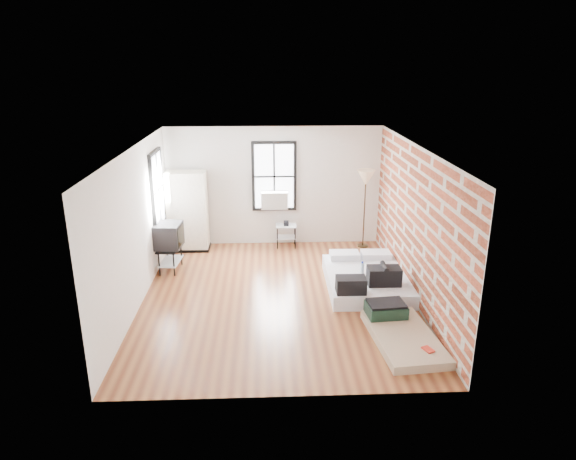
{
  "coord_description": "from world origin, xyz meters",
  "views": [
    {
      "loc": [
        -0.19,
        -8.73,
        4.25
      ],
      "look_at": [
        0.21,
        0.3,
        1.22
      ],
      "focal_mm": 32.0,
      "sensor_mm": 36.0,
      "label": 1
    }
  ],
  "objects_px": {
    "wardrobe": "(188,211)",
    "floor_lamp": "(366,181)",
    "mattress_main": "(367,278)",
    "mattress_bare": "(399,330)",
    "side_table": "(286,230)",
    "tv_stand": "(169,237)"
  },
  "relations": [
    {
      "from": "mattress_main",
      "to": "mattress_bare",
      "type": "distance_m",
      "value": 1.91
    },
    {
      "from": "mattress_main",
      "to": "tv_stand",
      "type": "xyz_separation_m",
      "value": [
        -3.96,
        1.02,
        0.55
      ]
    },
    {
      "from": "wardrobe",
      "to": "mattress_bare",
      "type": "bearing_deg",
      "value": -46.47
    },
    {
      "from": "side_table",
      "to": "tv_stand",
      "type": "distance_m",
      "value": 2.84
    },
    {
      "from": "mattress_main",
      "to": "tv_stand",
      "type": "relative_size",
      "value": 2.05
    },
    {
      "from": "mattress_bare",
      "to": "side_table",
      "type": "height_order",
      "value": "side_table"
    },
    {
      "from": "mattress_bare",
      "to": "side_table",
      "type": "relative_size",
      "value": 2.92
    },
    {
      "from": "wardrobe",
      "to": "tv_stand",
      "type": "distance_m",
      "value": 1.3
    },
    {
      "from": "mattress_bare",
      "to": "side_table",
      "type": "bearing_deg",
      "value": 105.71
    },
    {
      "from": "side_table",
      "to": "tv_stand",
      "type": "height_order",
      "value": "tv_stand"
    },
    {
      "from": "wardrobe",
      "to": "side_table",
      "type": "distance_m",
      "value": 2.32
    },
    {
      "from": "mattress_main",
      "to": "floor_lamp",
      "type": "height_order",
      "value": "floor_lamp"
    },
    {
      "from": "mattress_main",
      "to": "floor_lamp",
      "type": "xyz_separation_m",
      "value": [
        0.35,
        2.29,
        1.4
      ]
    },
    {
      "from": "wardrobe",
      "to": "floor_lamp",
      "type": "bearing_deg",
      "value": 0.49
    },
    {
      "from": "side_table",
      "to": "floor_lamp",
      "type": "distance_m",
      "value": 2.17
    },
    {
      "from": "mattress_main",
      "to": "mattress_bare",
      "type": "xyz_separation_m",
      "value": [
        0.17,
        -1.91,
        -0.07
      ]
    },
    {
      "from": "mattress_main",
      "to": "floor_lamp",
      "type": "relative_size",
      "value": 1.15
    },
    {
      "from": "mattress_bare",
      "to": "wardrobe",
      "type": "bearing_deg",
      "value": 127.64
    },
    {
      "from": "side_table",
      "to": "floor_lamp",
      "type": "relative_size",
      "value": 0.34
    },
    {
      "from": "wardrobe",
      "to": "side_table",
      "type": "xyz_separation_m",
      "value": [
        2.27,
        0.07,
        -0.5
      ]
    },
    {
      "from": "wardrobe",
      "to": "floor_lamp",
      "type": "xyz_separation_m",
      "value": [
        4.09,
        0.0,
        0.67
      ]
    },
    {
      "from": "floor_lamp",
      "to": "mattress_bare",
      "type": "bearing_deg",
      "value": -92.43
    }
  ]
}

